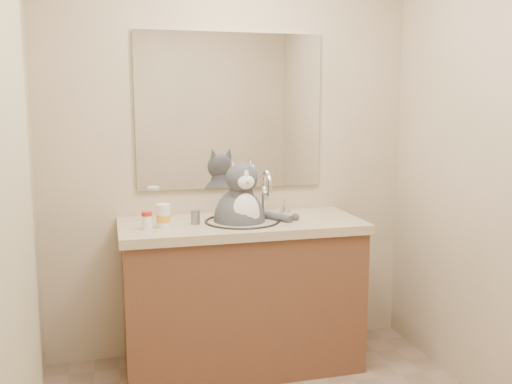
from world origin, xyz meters
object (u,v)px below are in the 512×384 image
pill_bottle_redcap (147,220)px  pill_bottle_orange (163,216)px  cat (240,217)px  grey_canister (195,217)px

pill_bottle_redcap → pill_bottle_orange: 0.09m
cat → pill_bottle_orange: 0.44m
pill_bottle_redcap → cat: bearing=9.0°
pill_bottle_redcap → grey_canister: size_ratio=1.21×
pill_bottle_redcap → pill_bottle_orange: bearing=14.1°
grey_canister → cat: bearing=4.4°
cat → pill_bottle_orange: (-0.43, -0.06, 0.04)m
cat → grey_canister: (-0.26, -0.02, 0.01)m
cat → pill_bottle_redcap: size_ratio=6.13×
pill_bottle_redcap → grey_canister: bearing=13.4°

